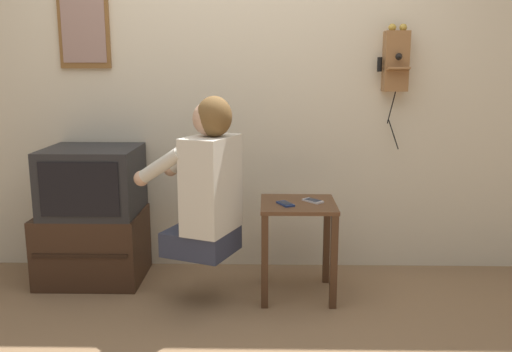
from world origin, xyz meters
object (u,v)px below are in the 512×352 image
(television, at_px, (93,181))
(cell_phone_held, at_px, (285,204))
(person, at_px, (207,182))
(wall_phone_antique, at_px, (396,61))
(framed_picture, at_px, (84,27))
(cell_phone_spare, at_px, (313,201))

(television, relative_size, cell_phone_held, 4.16)
(person, relative_size, cell_phone_held, 6.54)
(wall_phone_antique, xyz_separation_m, framed_picture, (-2.00, 0.04, 0.21))
(cell_phone_held, bearing_deg, wall_phone_antique, 8.57)
(person, xyz_separation_m, television, (-0.76, 0.37, -0.07))
(cell_phone_held, bearing_deg, person, 165.32)
(wall_phone_antique, xyz_separation_m, cell_phone_spare, (-0.54, -0.41, -0.82))
(wall_phone_antique, bearing_deg, television, -173.72)
(framed_picture, bearing_deg, cell_phone_spare, -17.40)
(person, bearing_deg, cell_phone_held, -56.40)
(person, relative_size, television, 1.57)
(television, bearing_deg, cell_phone_held, -12.88)
(television, xyz_separation_m, framed_picture, (-0.08, 0.26, 0.96))
(cell_phone_spare, bearing_deg, wall_phone_antique, -5.34)
(cell_phone_spare, bearing_deg, cell_phone_held, 161.97)
(framed_picture, distance_m, cell_phone_held, 1.74)
(television, height_order, cell_phone_spare, television)
(person, bearing_deg, television, 86.76)
(wall_phone_antique, bearing_deg, cell_phone_spare, -142.80)
(person, distance_m, framed_picture, 1.37)
(person, bearing_deg, cell_phone_spare, -52.63)
(cell_phone_held, bearing_deg, cell_phone_spare, -1.46)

